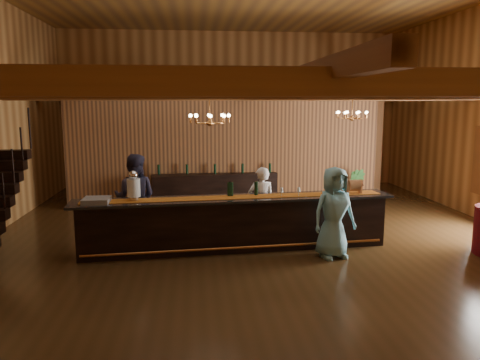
{
  "coord_description": "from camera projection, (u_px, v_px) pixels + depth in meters",
  "views": [
    {
      "loc": [
        -1.38,
        -9.98,
        3.0
      ],
      "look_at": [
        -0.35,
        0.54,
        1.26
      ],
      "focal_mm": 35.0,
      "sensor_mm": 36.0,
      "label": 1
    }
  ],
  "objects": [
    {
      "name": "floor",
      "position": [
        258.0,
        239.0,
        10.43
      ],
      "size": [
        14.0,
        14.0,
        0.0
      ],
      "primitive_type": "plane",
      "color": "#3D2713",
      "rests_on": "ground"
    },
    {
      "name": "wall_back",
      "position": [
        232.0,
        110.0,
        16.85
      ],
      "size": [
        12.0,
        0.1,
        5.5
      ],
      "primitive_type": "cube",
      "color": "#BD8646",
      "rests_on": "floor"
    },
    {
      "name": "wall_front",
      "position": [
        403.0,
        141.0,
        3.1
      ],
      "size": [
        12.0,
        0.1,
        5.5
      ],
      "primitive_type": "cube",
      "color": "#BD8646",
      "rests_on": "floor"
    },
    {
      "name": "beam_grid",
      "position": [
        256.0,
        92.0,
        10.4
      ],
      "size": [
        11.9,
        13.9,
        0.39
      ],
      "color": "brown",
      "rests_on": "wall_left"
    },
    {
      "name": "support_posts",
      "position": [
        262.0,
        172.0,
        9.67
      ],
      "size": [
        9.2,
        10.2,
        3.2
      ],
      "color": "brown",
      "rests_on": "floor"
    },
    {
      "name": "partition_wall",
      "position": [
        225.0,
        154.0,
        13.56
      ],
      "size": [
        9.0,
        0.18,
        3.1
      ],
      "primitive_type": "cube",
      "color": "brown",
      "rests_on": "floor"
    },
    {
      "name": "backroom_boxes",
      "position": [
        227.0,
        177.0,
        15.71
      ],
      "size": [
        4.1,
        0.6,
        1.1
      ],
      "color": "black",
      "rests_on": "floor"
    },
    {
      "name": "tasting_bar",
      "position": [
        236.0,
        223.0,
        9.64
      ],
      "size": [
        6.61,
        1.35,
        1.11
      ],
      "rotation": [
        0.0,
        0.0,
        0.08
      ],
      "color": "black",
      "rests_on": "floor"
    },
    {
      "name": "beverage_dispenser",
      "position": [
        134.0,
        186.0,
        9.2
      ],
      "size": [
        0.26,
        0.26,
        0.6
      ],
      "color": "silver",
      "rests_on": "tasting_bar"
    },
    {
      "name": "glass_rack_tray",
      "position": [
        97.0,
        200.0,
        9.02
      ],
      "size": [
        0.5,
        0.5,
        0.1
      ],
      "primitive_type": "cube",
      "color": "gray",
      "rests_on": "tasting_bar"
    },
    {
      "name": "raffle_drum",
      "position": [
        354.0,
        186.0,
        9.92
      ],
      "size": [
        0.34,
        0.24,
        0.3
      ],
      "color": "#A16840",
      "rests_on": "tasting_bar"
    },
    {
      "name": "bar_bottle_0",
      "position": [
        229.0,
        189.0,
        9.63
      ],
      "size": [
        0.07,
        0.07,
        0.3
      ],
      "primitive_type": "cylinder",
      "color": "black",
      "rests_on": "tasting_bar"
    },
    {
      "name": "bar_bottle_1",
      "position": [
        230.0,
        189.0,
        9.63
      ],
      "size": [
        0.07,
        0.07,
        0.3
      ],
      "primitive_type": "cylinder",
      "color": "black",
      "rests_on": "tasting_bar"
    },
    {
      "name": "bar_bottle_2",
      "position": [
        231.0,
        189.0,
        9.64
      ],
      "size": [
        0.07,
        0.07,
        0.3
      ],
      "primitive_type": "cylinder",
      "color": "black",
      "rests_on": "tasting_bar"
    },
    {
      "name": "bar_bottle_3",
      "position": [
        256.0,
        188.0,
        9.73
      ],
      "size": [
        0.07,
        0.07,
        0.3
      ],
      "primitive_type": "cylinder",
      "color": "black",
      "rests_on": "tasting_bar"
    },
    {
      "name": "backbar_shelf",
      "position": [
        215.0,
        191.0,
        13.45
      ],
      "size": [
        3.62,
        1.03,
        1.01
      ],
      "primitive_type": "cube",
      "rotation": [
        0.0,
        0.0,
        0.13
      ],
      "color": "black",
      "rests_on": "floor"
    },
    {
      "name": "chandelier_left",
      "position": [
        210.0,
        118.0,
        9.31
      ],
      "size": [
        0.8,
        0.8,
        0.66
      ],
      "color": "#AE6830",
      "rests_on": "beam_grid"
    },
    {
      "name": "chandelier_right",
      "position": [
        352.0,
        115.0,
        11.82
      ],
      "size": [
        0.8,
        0.8,
        0.64
      ],
      "color": "#AE6830",
      "rests_on": "beam_grid"
    },
    {
      "name": "bartender",
      "position": [
        261.0,
        204.0,
        10.28
      ],
      "size": [
        0.61,
        0.42,
        1.63
      ],
      "primitive_type": "imported",
      "rotation": [
        0.0,
        0.0,
        3.19
      ],
      "color": "white",
      "rests_on": "floor"
    },
    {
      "name": "staff_second",
      "position": [
        135.0,
        198.0,
        10.18
      ],
      "size": [
        1.03,
        0.85,
        1.92
      ],
      "primitive_type": "imported",
      "rotation": [
        0.0,
        0.0,
        3.0
      ],
      "color": "#2A283F",
      "rests_on": "floor"
    },
    {
      "name": "guest",
      "position": [
        334.0,
        213.0,
        9.08
      ],
      "size": [
        0.98,
        0.75,
        1.79
      ],
      "primitive_type": "imported",
      "rotation": [
        0.0,
        0.0,
        0.22
      ],
      "color": "#75BBCA",
      "rests_on": "floor"
    },
    {
      "name": "floor_plant",
      "position": [
        354.0,
        187.0,
        13.65
      ],
      "size": [
        0.75,
        0.67,
        1.13
      ],
      "primitive_type": "imported",
      "rotation": [
        0.0,
        0.0,
        -0.32
      ],
      "color": "#2C6328",
      "rests_on": "floor"
    }
  ]
}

